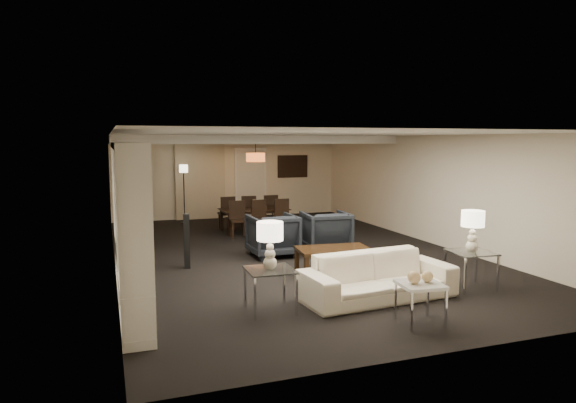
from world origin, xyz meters
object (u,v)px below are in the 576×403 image
(armchair_right, at_px, (326,232))
(armchair_left, at_px, (273,235))
(chair_nm, at_px, (262,218))
(floor_lamp, at_px, (184,194))
(chair_fl, at_px, (226,213))
(chair_fm, at_px, (248,212))
(chair_nr, at_px, (284,217))
(marble_table, at_px, (420,303))
(side_table_left, at_px, (270,290))
(sofa, at_px, (378,277))
(vase_amber, at_px, (130,198))
(chair_nl, at_px, (238,220))
(floor_speaker, at_px, (187,241))
(table_lamp_left, at_px, (270,246))
(dining_table, at_px, (255,220))
(side_table_right, at_px, (471,270))
(coffee_table, at_px, (333,261))
(television, at_px, (130,227))
(table_lamp_right, at_px, (472,231))
(pendant_light, at_px, (256,157))
(chair_fr, at_px, (269,211))
(vase_blue, at_px, (134,243))

(armchair_right, bearing_deg, armchair_left, 5.32)
(chair_nm, xyz_separation_m, floor_lamp, (-1.51, 2.78, 0.39))
(chair_fl, xyz_separation_m, chair_fm, (0.60, 0.00, 0.00))
(chair_fm, bearing_deg, chair_nr, 122.58)
(marble_table, bearing_deg, side_table_left, 147.09)
(sofa, xyz_separation_m, chair_nr, (0.42, 5.49, 0.11))
(marble_table, height_order, vase_amber, vase_amber)
(sofa, relative_size, chair_nl, 2.61)
(armchair_left, relative_size, floor_speaker, 0.93)
(table_lamp_left, bearing_deg, dining_table, 76.06)
(side_table_right, bearing_deg, side_table_left, 180.00)
(coffee_table, xyz_separation_m, marble_table, (0.00, -2.70, 0.04))
(television, xyz_separation_m, chair_nl, (2.70, 4.10, -0.63))
(floor_speaker, bearing_deg, table_lamp_right, -26.79)
(chair_nm, distance_m, chair_fm, 1.30)
(side_table_left, height_order, floor_speaker, floor_speaker)
(dining_table, relative_size, chair_fm, 1.92)
(pendant_light, height_order, coffee_table, pendant_light)
(sofa, distance_m, chair_nl, 5.55)
(armchair_right, bearing_deg, pendant_light, -76.93)
(chair_nr, distance_m, chair_fm, 1.43)
(coffee_table, height_order, armchair_right, armchair_right)
(pendant_light, distance_m, side_table_left, 7.38)
(chair_nr, xyz_separation_m, chair_fl, (-1.20, 1.30, 0.00))
(armchair_left, height_order, floor_lamp, floor_lamp)
(floor_speaker, xyz_separation_m, chair_nm, (2.25, 2.64, -0.06))
(coffee_table, distance_m, chair_nr, 3.92)
(vase_amber, distance_m, chair_nr, 6.68)
(armchair_left, xyz_separation_m, chair_nm, (0.42, 2.19, 0.01))
(floor_speaker, bearing_deg, chair_nl, 65.86)
(floor_speaker, distance_m, chair_nl, 3.11)
(chair_fl, bearing_deg, pendant_light, -170.25)
(coffee_table, xyz_separation_m, table_lamp_left, (-1.70, -1.60, 0.70))
(sofa, distance_m, chair_fm, 6.79)
(table_lamp_left, xyz_separation_m, chair_nr, (2.12, 5.49, -0.48))
(chair_fr, bearing_deg, chair_fm, -0.23)
(coffee_table, bearing_deg, chair_fr, 85.33)
(side_table_right, relative_size, floor_lamp, 0.38)
(side_table_right, distance_m, chair_fm, 7.05)
(vase_blue, bearing_deg, vase_amber, 90.00)
(chair_nr, bearing_deg, armchair_left, -118.62)
(marble_table, height_order, chair_nr, chair_nr)
(pendant_light, relative_size, chair_fr, 0.58)
(chair_fl, distance_m, chair_fm, 0.60)
(armchair_right, relative_size, vase_amber, 6.12)
(dining_table, xyz_separation_m, chair_fr, (0.60, 0.65, 0.15))
(marble_table, xyz_separation_m, dining_table, (-0.18, 7.24, 0.03))
(marble_table, xyz_separation_m, chair_fr, (0.42, 7.89, 0.18))
(side_table_left, distance_m, floor_lamp, 8.29)
(dining_table, relative_size, chair_nl, 1.92)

